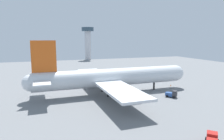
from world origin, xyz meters
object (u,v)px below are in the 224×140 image
control_tower (88,40)px  cargo_airplane (112,78)px  catering_truck (212,140)px  safety_cone_nose (171,85)px  fuel_truck (172,94)px

control_tower → cargo_airplane: bearing=-99.5°
catering_truck → safety_cone_nose: bearing=63.1°
cargo_airplane → control_tower: 123.06m
cargo_airplane → safety_cone_nose: size_ratio=101.97×
catering_truck → fuel_truck: size_ratio=1.16×
fuel_truck → safety_cone_nose: bearing=55.5°
catering_truck → fuel_truck: (12.57, 29.74, 0.06)m
safety_cone_nose → cargo_airplane: bearing=-174.5°
cargo_airplane → control_tower: size_ratio=2.03×
cargo_airplane → catering_truck: cargo_airplane is taller
cargo_airplane → fuel_truck: size_ratio=15.13×
catering_truck → fuel_truck: 32.29m
fuel_truck → control_tower: size_ratio=0.13×
fuel_truck → safety_cone_nose: fuel_truck is taller
control_tower → fuel_truck: bearing=-91.0°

